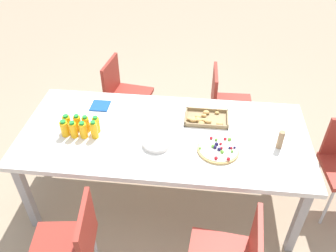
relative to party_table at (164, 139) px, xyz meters
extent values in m
plane|color=gray|center=(0.00, 0.00, -0.68)|extent=(12.00, 12.00, 0.00)
cube|color=silver|center=(0.00, 0.00, 0.04)|extent=(2.20, 0.99, 0.04)
cube|color=#99999E|center=(-1.02, -0.41, -0.33)|extent=(0.06, 0.06, 0.70)
cube|color=#99999E|center=(1.02, -0.41, -0.33)|extent=(0.06, 0.06, 0.70)
cube|color=#99999E|center=(-1.02, 0.41, -0.33)|extent=(0.06, 0.06, 0.70)
cube|color=#99999E|center=(1.02, 0.41, -0.33)|extent=(0.06, 0.06, 0.70)
cube|color=maroon|center=(0.63, -0.86, -0.04)|extent=(0.06, 0.38, 0.38)
cube|color=maroon|center=(0.57, 0.82, -0.23)|extent=(0.41, 0.41, 0.04)
cube|color=maroon|center=(0.39, 0.81, -0.04)|extent=(0.04, 0.38, 0.38)
cylinder|color=silver|center=(0.73, 0.98, -0.47)|extent=(0.02, 0.02, 0.41)
cylinder|color=silver|center=(0.74, 0.66, -0.47)|extent=(0.02, 0.02, 0.41)
cylinder|color=silver|center=(0.41, 0.97, -0.47)|extent=(0.02, 0.02, 0.41)
cylinder|color=silver|center=(0.42, 0.65, -0.47)|extent=(0.02, 0.02, 0.41)
cube|color=maroon|center=(-0.55, -0.88, -0.23)|extent=(0.45, 0.45, 0.04)
cube|color=maroon|center=(-0.37, -0.86, -0.04)|extent=(0.08, 0.38, 0.38)
cylinder|color=silver|center=(-0.73, -0.74, -0.47)|extent=(0.02, 0.02, 0.41)
cylinder|color=silver|center=(-0.41, -0.70, -0.47)|extent=(0.02, 0.02, 0.41)
cube|color=maroon|center=(-0.46, 0.87, -0.23)|extent=(0.45, 0.45, 0.04)
cube|color=maroon|center=(-0.64, 0.89, -0.04)|extent=(0.08, 0.38, 0.38)
cylinder|color=silver|center=(-0.28, 1.00, -0.47)|extent=(0.02, 0.02, 0.41)
cylinder|color=silver|center=(-0.32, 0.69, -0.47)|extent=(0.02, 0.02, 0.41)
cylinder|color=silver|center=(-0.60, 1.05, -0.47)|extent=(0.02, 0.02, 0.41)
cylinder|color=silver|center=(-0.64, 0.73, -0.47)|extent=(0.02, 0.02, 0.41)
cylinder|color=silver|center=(1.32, -0.15, -0.47)|extent=(0.02, 0.02, 0.41)
cylinder|color=silver|center=(1.30, 0.17, -0.47)|extent=(0.02, 0.02, 0.41)
cylinder|color=#F9AC14|center=(-0.74, -0.11, 0.12)|extent=(0.06, 0.06, 0.12)
cylinder|color=#1E8C33|center=(-0.74, -0.11, 0.19)|extent=(0.04, 0.04, 0.02)
cylinder|color=#F9AD14|center=(-0.67, -0.12, 0.12)|extent=(0.06, 0.06, 0.12)
cylinder|color=#1E8C33|center=(-0.67, -0.12, 0.19)|extent=(0.04, 0.04, 0.02)
cylinder|color=#FAAC14|center=(-0.59, -0.11, 0.12)|extent=(0.06, 0.06, 0.12)
cylinder|color=#1E8C33|center=(-0.59, -0.11, 0.19)|extent=(0.04, 0.04, 0.02)
cylinder|color=#F9AD14|center=(-0.51, -0.11, 0.12)|extent=(0.05, 0.05, 0.13)
cylinder|color=#1E8C33|center=(-0.51, -0.11, 0.20)|extent=(0.04, 0.04, 0.02)
cylinder|color=#F9AE14|center=(-0.74, -0.04, 0.12)|extent=(0.06, 0.06, 0.12)
cylinder|color=#1E8C33|center=(-0.74, -0.04, 0.19)|extent=(0.04, 0.04, 0.02)
cylinder|color=#FAAE14|center=(-0.66, -0.03, 0.12)|extent=(0.06, 0.06, 0.12)
cylinder|color=#1E8C33|center=(-0.66, -0.03, 0.19)|extent=(0.04, 0.04, 0.02)
cylinder|color=#F9AD14|center=(-0.59, -0.04, 0.12)|extent=(0.05, 0.05, 0.12)
cylinder|color=#1E8C33|center=(-0.59, -0.04, 0.19)|extent=(0.03, 0.03, 0.02)
cylinder|color=#F9AE14|center=(-0.51, -0.04, 0.12)|extent=(0.05, 0.05, 0.12)
cylinder|color=#1E8C33|center=(-0.51, -0.04, 0.19)|extent=(0.03, 0.03, 0.02)
cylinder|color=tan|center=(0.41, -0.15, 0.07)|extent=(0.30, 0.30, 0.02)
cylinder|color=white|center=(0.41, -0.15, 0.08)|extent=(0.28, 0.28, 0.01)
sphere|color=#1E1947|center=(0.42, -0.18, 0.09)|extent=(0.03, 0.03, 0.03)
sphere|color=red|center=(0.43, -0.16, 0.09)|extent=(0.02, 0.02, 0.02)
sphere|color=#66B238|center=(0.49, -0.06, 0.09)|extent=(0.03, 0.03, 0.03)
sphere|color=#1E1947|center=(0.40, -0.12, 0.09)|extent=(0.03, 0.03, 0.03)
sphere|color=#66B238|center=(0.28, -0.18, 0.09)|extent=(0.02, 0.02, 0.02)
sphere|color=red|center=(0.46, -0.06, 0.09)|extent=(0.02, 0.02, 0.02)
sphere|color=red|center=(0.43, -0.11, 0.09)|extent=(0.02, 0.02, 0.02)
sphere|color=#1E1947|center=(0.53, -0.14, 0.09)|extent=(0.02, 0.02, 0.02)
sphere|color=#1E1947|center=(0.39, -0.16, 0.09)|extent=(0.03, 0.03, 0.03)
sphere|color=#66B238|center=(0.44, -0.20, 0.09)|extent=(0.03, 0.03, 0.03)
sphere|color=#1E1947|center=(0.39, -0.12, 0.09)|extent=(0.02, 0.02, 0.02)
sphere|color=red|center=(0.36, -0.06, 0.09)|extent=(0.02, 0.02, 0.02)
sphere|color=#66B238|center=(0.37, -0.15, 0.09)|extent=(0.03, 0.03, 0.03)
sphere|color=red|center=(0.50, -0.15, 0.09)|extent=(0.02, 0.02, 0.02)
sphere|color=red|center=(0.39, -0.27, 0.09)|extent=(0.03, 0.03, 0.03)
sphere|color=red|center=(0.48, -0.27, 0.09)|extent=(0.03, 0.03, 0.03)
sphere|color=#1E1947|center=(0.49, -0.15, 0.09)|extent=(0.02, 0.02, 0.02)
sphere|color=#66B238|center=(0.51, -0.18, 0.09)|extent=(0.02, 0.02, 0.02)
sphere|color=#66B238|center=(0.39, -0.07, 0.09)|extent=(0.02, 0.02, 0.02)
cube|color=olive|center=(0.32, 0.20, 0.06)|extent=(0.34, 0.22, 0.01)
cube|color=olive|center=(0.32, 0.10, 0.08)|extent=(0.34, 0.01, 0.03)
cube|color=olive|center=(0.32, 0.31, 0.08)|extent=(0.34, 0.01, 0.03)
cube|color=olive|center=(0.15, 0.20, 0.08)|extent=(0.01, 0.22, 0.03)
cube|color=olive|center=(0.49, 0.20, 0.08)|extent=(0.01, 0.22, 0.03)
ellipsoid|color=tan|center=(0.28, 0.12, 0.08)|extent=(0.05, 0.04, 0.03)
ellipsoid|color=tan|center=(0.40, 0.28, 0.08)|extent=(0.04, 0.03, 0.02)
ellipsoid|color=tan|center=(0.30, 0.23, 0.08)|extent=(0.04, 0.03, 0.02)
ellipsoid|color=tan|center=(0.30, 0.16, 0.08)|extent=(0.05, 0.04, 0.03)
ellipsoid|color=tan|center=(0.25, 0.21, 0.08)|extent=(0.05, 0.03, 0.03)
ellipsoid|color=tan|center=(0.22, 0.18, 0.08)|extent=(0.03, 0.02, 0.02)
ellipsoid|color=tan|center=(0.26, 0.16, 0.08)|extent=(0.05, 0.04, 0.03)
ellipsoid|color=tan|center=(0.25, 0.18, 0.08)|extent=(0.04, 0.03, 0.02)
ellipsoid|color=tan|center=(0.21, 0.15, 0.08)|extent=(0.06, 0.04, 0.03)
ellipsoid|color=tan|center=(0.18, 0.17, 0.08)|extent=(0.05, 0.03, 0.03)
ellipsoid|color=tan|center=(0.33, 0.15, 0.08)|extent=(0.05, 0.04, 0.03)
ellipsoid|color=tan|center=(0.42, 0.13, 0.08)|extent=(0.05, 0.04, 0.03)
ellipsoid|color=tan|center=(0.31, 0.27, 0.08)|extent=(0.05, 0.04, 0.03)
cylinder|color=silver|center=(-0.04, -0.14, 0.06)|extent=(0.20, 0.20, 0.00)
cylinder|color=silver|center=(-0.04, -0.14, 0.07)|extent=(0.20, 0.20, 0.00)
cylinder|color=silver|center=(-0.04, -0.14, 0.07)|extent=(0.20, 0.20, 0.00)
cylinder|color=silver|center=(-0.04, -0.14, 0.08)|extent=(0.20, 0.20, 0.00)
cylinder|color=silver|center=(-0.04, -0.14, 0.08)|extent=(0.20, 0.20, 0.00)
cylinder|color=silver|center=(-0.04, -0.14, 0.09)|extent=(0.20, 0.20, 0.00)
cylinder|color=silver|center=(-0.04, -0.14, 0.09)|extent=(0.20, 0.20, 0.00)
cube|color=#194CA5|center=(-0.58, 0.29, 0.06)|extent=(0.15, 0.15, 0.01)
cylinder|color=#9E7A56|center=(0.85, -0.07, 0.13)|extent=(0.04, 0.04, 0.14)
camera|label=1|loc=(0.25, -2.01, 1.77)|focal=36.97mm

